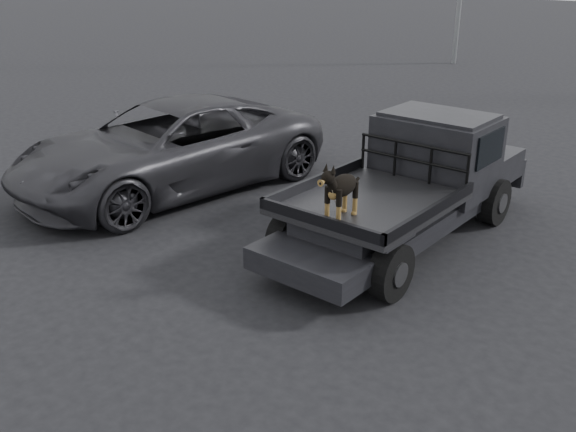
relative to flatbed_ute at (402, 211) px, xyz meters
The scene contains 6 objects.
ground 2.45m from the flatbed_ute, 93.93° to the right, with size 120.00×120.00×0.00m, color black.
flatbed_ute is the anchor object (origin of this frame).
ute_cab 1.31m from the flatbed_ute, 90.00° to the left, with size 1.72×1.30×0.88m, color black, non-canonical shape.
headache_rack 0.76m from the flatbed_ute, 90.00° to the left, with size 1.80×0.08×0.55m, color black, non-canonical shape.
dog 1.90m from the flatbed_ute, 88.53° to the right, with size 0.32×0.60×0.74m, color black, non-canonical shape.
parked_suv 4.54m from the flatbed_ute, behind, with size 2.69×5.82×1.62m, color #313136.
Camera 1 is at (4.57, -5.67, 4.08)m, focal length 40.00 mm.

